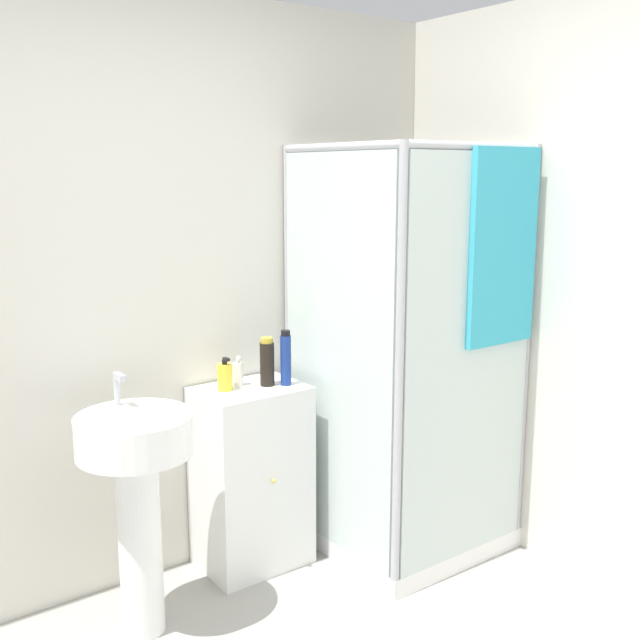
{
  "coord_description": "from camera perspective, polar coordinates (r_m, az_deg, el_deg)",
  "views": [
    {
      "loc": [
        -1.07,
        -1.24,
        1.77
      ],
      "look_at": [
        0.7,
        1.17,
        1.17
      ],
      "focal_mm": 42.0,
      "sensor_mm": 36.0,
      "label": 1
    }
  ],
  "objects": [
    {
      "name": "wall_back",
      "position": [
        3.18,
        -16.1,
        1.44
      ],
      "size": [
        6.4,
        0.06,
        2.5
      ],
      "primitive_type": "cube",
      "color": "silver",
      "rests_on": "ground_plane"
    },
    {
      "name": "shower_enclosure",
      "position": [
        3.55,
        6.82,
        -8.7
      ],
      "size": [
        0.82,
        0.85,
        1.88
      ],
      "color": "white",
      "rests_on": "ground_plane"
    },
    {
      "name": "lotion_bottle_white",
      "position": [
        3.34,
        -6.27,
        -4.09
      ],
      "size": [
        0.05,
        0.05,
        0.13
      ],
      "color": "white",
      "rests_on": "vanity_cabinet"
    },
    {
      "name": "soap_dispenser",
      "position": [
        3.27,
        -7.26,
        -4.31
      ],
      "size": [
        0.07,
        0.07,
        0.15
      ],
      "color": "yellow",
      "rests_on": "vanity_cabinet"
    },
    {
      "name": "sink",
      "position": [
        2.96,
        -13.79,
        -11.74
      ],
      "size": [
        0.44,
        0.44,
        1.01
      ],
      "color": "white",
      "rests_on": "ground_plane"
    },
    {
      "name": "shampoo_bottle_tall_black",
      "position": [
        3.31,
        -4.05,
        -3.23
      ],
      "size": [
        0.06,
        0.06,
        0.22
      ],
      "color": "black",
      "rests_on": "vanity_cabinet"
    },
    {
      "name": "shampoo_bottle_blue",
      "position": [
        3.31,
        -2.63,
        -2.95
      ],
      "size": [
        0.05,
        0.05,
        0.25
      ],
      "color": "navy",
      "rests_on": "vanity_cabinet"
    },
    {
      "name": "vanity_cabinet",
      "position": [
        3.46,
        -5.24,
        -11.78
      ],
      "size": [
        0.47,
        0.37,
        0.83
      ],
      "color": "white",
      "rests_on": "ground_plane"
    }
  ]
}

